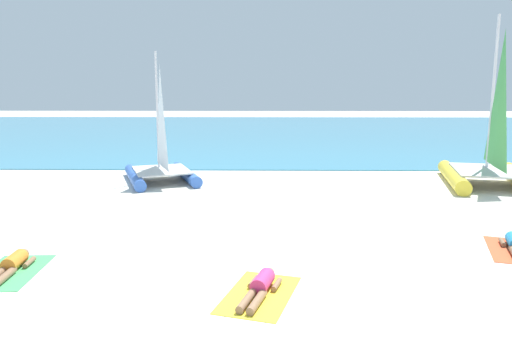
{
  "coord_description": "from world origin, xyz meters",
  "views": [
    {
      "loc": [
        0.26,
        -8.13,
        3.57
      ],
      "look_at": [
        0.0,
        5.68,
        1.2
      ],
      "focal_mm": 33.44,
      "sensor_mm": 36.0,
      "label": 1
    }
  ],
  "objects_px": {
    "sailboat_blue": "(161,163)",
    "sunbather_left": "(12,265)",
    "towel_left": "(11,272)",
    "sunbather_middle": "(261,286)",
    "towel_middle": "(259,294)",
    "sailboat_yellow": "(491,161)"
  },
  "relations": [
    {
      "from": "sailboat_yellow",
      "to": "sunbather_middle",
      "type": "distance_m",
      "value": 12.88
    },
    {
      "from": "sailboat_blue",
      "to": "sunbather_middle",
      "type": "relative_size",
      "value": 3.23
    },
    {
      "from": "sunbather_left",
      "to": "towel_middle",
      "type": "height_order",
      "value": "sunbather_left"
    },
    {
      "from": "sailboat_blue",
      "to": "sunbather_left",
      "type": "height_order",
      "value": "sailboat_blue"
    },
    {
      "from": "sailboat_blue",
      "to": "sailboat_yellow",
      "type": "distance_m",
      "value": 12.44
    },
    {
      "from": "towel_middle",
      "to": "sailboat_blue",
      "type": "bearing_deg",
      "value": 110.96
    },
    {
      "from": "sailboat_blue",
      "to": "sunbather_left",
      "type": "distance_m",
      "value": 9.36
    },
    {
      "from": "sailboat_blue",
      "to": "towel_middle",
      "type": "bearing_deg",
      "value": -89.94
    },
    {
      "from": "towel_left",
      "to": "sunbather_middle",
      "type": "height_order",
      "value": "sunbather_middle"
    },
    {
      "from": "sunbather_left",
      "to": "towel_left",
      "type": "bearing_deg",
      "value": -90.0
    },
    {
      "from": "sailboat_yellow",
      "to": "towel_left",
      "type": "distance_m",
      "value": 16.06
    },
    {
      "from": "towel_left",
      "to": "sunbather_left",
      "type": "bearing_deg",
      "value": 93.84
    },
    {
      "from": "sailboat_blue",
      "to": "sailboat_yellow",
      "type": "xyz_separation_m",
      "value": [
        12.43,
        -0.55,
        0.19
      ]
    },
    {
      "from": "sailboat_blue",
      "to": "sunbather_middle",
      "type": "bearing_deg",
      "value": -89.73
    },
    {
      "from": "sunbather_left",
      "to": "towel_middle",
      "type": "distance_m",
      "value": 5.03
    },
    {
      "from": "sailboat_blue",
      "to": "sunbather_middle",
      "type": "xyz_separation_m",
      "value": [
        3.96,
        -10.23,
        -0.61
      ]
    },
    {
      "from": "sunbather_left",
      "to": "towel_middle",
      "type": "xyz_separation_m",
      "value": [
        4.93,
        -1.01,
        -0.13
      ]
    },
    {
      "from": "sailboat_blue",
      "to": "towel_left",
      "type": "xyz_separation_m",
      "value": [
        -0.98,
        -9.36,
        -0.74
      ]
    },
    {
      "from": "sailboat_blue",
      "to": "towel_middle",
      "type": "xyz_separation_m",
      "value": [
        3.95,
        -10.3,
        -0.74
      ]
    },
    {
      "from": "sailboat_blue",
      "to": "sunbather_middle",
      "type": "distance_m",
      "value": 10.99
    },
    {
      "from": "towel_left",
      "to": "sunbather_middle",
      "type": "xyz_separation_m",
      "value": [
        4.94,
        -0.88,
        0.13
      ]
    },
    {
      "from": "towel_left",
      "to": "sunbather_left",
      "type": "height_order",
      "value": "sunbather_left"
    }
  ]
}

